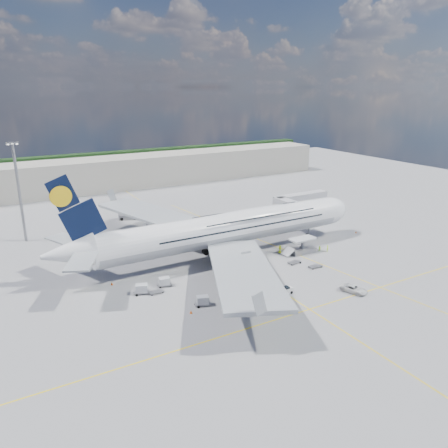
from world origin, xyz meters
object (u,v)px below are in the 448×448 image
airliner (227,228)px  cargo_loader (301,248)px  cone_wing_left_inner (189,237)px  cone_wing_left_outer (131,239)px  crew_loader (320,249)px  cone_nose (356,232)px  dolly_row_a (142,289)px  crew_van (280,249)px  jet_bridge (298,202)px  baggage_tug (286,291)px  dolly_back (164,282)px  dolly_row_c (203,300)px  cone_tail (112,284)px  crew_wing (230,302)px  catering_truck_outer (128,214)px  dolly_nose_far (315,266)px  cone_wing_right_inner (224,296)px  light_mast (19,191)px  catering_truck_inner (168,233)px  crew_tug (260,272)px  service_van (354,289)px  crew_nose (327,248)px  dolly_row_b (156,292)px

airliner → cargo_loader: (16.56, -7.11, -5.62)m
cone_wing_left_inner → cone_wing_left_outer: cone_wing_left_inner is taller
crew_loader → cone_nose: bearing=55.4°
dolly_row_a → cone_wing_left_outer: 32.63m
crew_van → cone_wing_left_outer: (-28.00, 27.36, -0.73)m
crew_loader → crew_van: bearing=-165.5°
jet_bridge → baggage_tug: bearing=-131.1°
dolly_back → crew_van: crew_van is taller
dolly_row_c → cone_tail: (-12.05, 16.82, -0.69)m
dolly_row_c → crew_wing: 5.04m
catering_truck_outer → cone_nose: (50.15, -43.54, -1.38)m
dolly_row_c → crew_wing: bearing=-15.7°
dolly_nose_far → cone_wing_right_inner: size_ratio=5.27×
cone_wing_right_inner → cone_wing_left_inner: bearing=75.6°
cone_nose → cone_wing_left_outer: (-55.26, 25.44, -0.03)m
cargo_loader → light_mast: 71.72m
airliner → crew_wing: (-12.13, -21.98, -6.08)m
dolly_row_a → catering_truck_inner: bearing=78.2°
cargo_loader → cone_nose: cargo_loader is taller
crew_van → cone_wing_right_inner: bearing=80.8°
crew_tug → cone_wing_left_inner: bearing=89.7°
cargo_loader → baggage_tug: size_ratio=3.39×
cone_wing_left_outer → cone_tail: (-12.20, -24.82, 0.05)m
service_van → jet_bridge: bearing=48.1°
dolly_nose_far → light_mast: bearing=137.5°
cargo_loader → crew_wing: 32.32m
dolly_nose_far → cone_wing_left_outer: (-29.56, 38.34, -0.09)m
cone_tail → light_mast: bearing=107.7°
cone_wing_left_inner → crew_wing: bearing=-104.1°
dolly_row_c → dolly_nose_far: dolly_row_c is taller
cone_nose → crew_loader: bearing=-162.3°
service_van → crew_nose: (10.82, 19.24, 0.08)m
jet_bridge → dolly_nose_far: size_ratio=6.22×
light_mast → dolly_row_a: size_ratio=7.35×
cargo_loader → catering_truck_outer: cargo_loader is taller
crew_nose → cone_wing_left_inner: bearing=93.0°
catering_truck_inner → cone_tail: (-20.22, -19.26, -1.87)m
crew_nose → cone_tail: 51.40m
dolly_row_b → dolly_back: size_ratio=0.94×
crew_loader → cone_wing_left_inner: bearing=171.7°
crew_wing → crew_van: 29.46m
crew_wing → crew_loader: bearing=-78.0°
dolly_back → crew_loader: size_ratio=2.03×
dolly_nose_far → cone_wing_left_outer: bearing=128.6°
dolly_back → cone_wing_right_inner: bearing=-41.5°
cargo_loader → dolly_row_b: (-38.43, -3.13, -0.93)m
airliner → catering_truck_outer: airliner is taller
baggage_tug → cone_tail: bearing=139.6°
catering_truck_inner → jet_bridge: bearing=-26.2°
crew_loader → service_van: bearing=-76.9°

